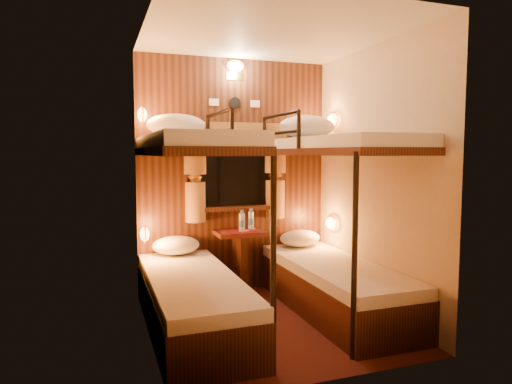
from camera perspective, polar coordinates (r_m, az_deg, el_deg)
name	(u,v)px	position (r m, az deg, el deg)	size (l,w,h in m)	color
floor	(270,323)	(4.03, 1.77, -16.01)	(2.10, 2.10, 0.00)	#3B1C10
ceiling	(271,33)	(3.89, 1.87, 19.19)	(2.10, 2.10, 0.00)	silver
wall_back	(234,176)	(4.77, -2.74, 2.01)	(2.40, 2.40, 0.00)	#C6B293
wall_front	(332,192)	(2.83, 9.53, -0.03)	(2.40, 2.40, 0.00)	#C6B293
wall_left	(147,185)	(3.54, -13.45, 0.89)	(2.40, 2.40, 0.00)	#C6B293
wall_right	(374,180)	(4.24, 14.53, 1.50)	(2.40, 2.40, 0.00)	#C6B293
back_panel	(235,176)	(4.75, -2.69, 2.01)	(2.00, 0.03, 2.40)	black
bunk_left	(192,262)	(3.76, -7.96, -8.70)	(0.72, 1.90, 1.82)	black
bunk_right	(334,251)	(4.20, 9.78, -7.28)	(0.72, 1.90, 1.82)	black
window	(235,178)	(4.73, -2.58, 1.76)	(1.00, 0.12, 0.79)	black
curtains	(236,170)	(4.69, -2.47, 2.75)	(1.10, 0.22, 1.00)	olive
back_fixtures	(235,73)	(4.78, -2.62, 14.60)	(0.54, 0.09, 0.48)	black
reading_lamps	(244,174)	(4.43, -1.45, 2.32)	(2.00, 0.20, 1.25)	orange
table	(240,254)	(4.69, -2.00, -7.74)	(0.50, 0.34, 0.66)	#4F1B12
bottle_left	(242,222)	(4.58, -1.78, -3.83)	(0.06, 0.06, 0.22)	#99BFE5
bottle_right	(251,220)	(4.72, -0.63, -3.57)	(0.06, 0.06, 0.22)	#99BFE5
sachet_a	(245,231)	(4.63, -1.39, -4.88)	(0.08, 0.06, 0.01)	silver
sachet_b	(252,229)	(4.76, -0.50, -4.63)	(0.07, 0.05, 0.01)	silver
pillow_lower_left	(176,245)	(4.52, -9.98, -6.57)	(0.46, 0.33, 0.18)	silver
pillow_lower_right	(300,238)	(4.86, 5.50, -5.77)	(0.44, 0.31, 0.17)	silver
pillow_upper_left	(176,125)	(4.31, -9.93, 8.21)	(0.54, 0.39, 0.21)	silver
pillow_upper_right	(307,127)	(4.65, 6.39, 8.11)	(0.58, 0.42, 0.23)	silver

